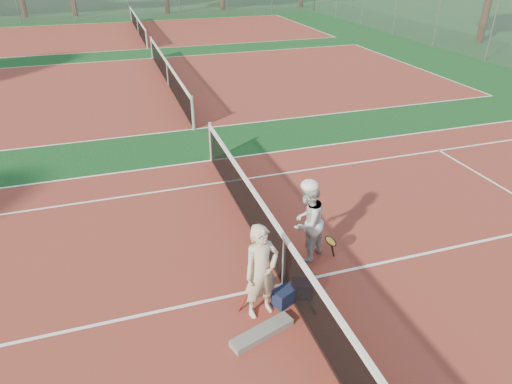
% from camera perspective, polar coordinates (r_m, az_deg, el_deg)
% --- Properties ---
extents(ground, '(130.00, 130.00, 0.00)m').
position_cam_1_polar(ground, '(8.16, 3.42, -11.47)').
color(ground, '#103D17').
rests_on(ground, ground).
extents(court_main, '(23.77, 10.97, 0.01)m').
position_cam_1_polar(court_main, '(8.16, 3.42, -11.46)').
color(court_main, maroon).
rests_on(court_main, ground).
extents(court_far_a, '(23.77, 10.97, 0.01)m').
position_cam_1_polar(court_far_a, '(20.12, -10.87, 12.97)').
color(court_far_a, maroon).
rests_on(court_far_a, ground).
extents(court_far_b, '(23.77, 10.97, 0.01)m').
position_cam_1_polar(court_far_b, '(33.28, -14.46, 18.67)').
color(court_far_b, maroon).
rests_on(court_far_b, ground).
extents(net_main, '(0.10, 10.98, 1.02)m').
position_cam_1_polar(net_main, '(7.84, 3.52, -8.62)').
color(net_main, black).
rests_on(net_main, ground).
extents(net_far_a, '(0.10, 10.98, 1.02)m').
position_cam_1_polar(net_far_a, '(20.00, -11.01, 14.37)').
color(net_far_a, black).
rests_on(net_far_a, ground).
extents(net_far_b, '(0.10, 10.98, 1.02)m').
position_cam_1_polar(net_far_b, '(33.21, -14.57, 19.53)').
color(net_far_b, black).
rests_on(net_far_b, ground).
extents(player_a, '(0.67, 0.52, 1.63)m').
position_cam_1_polar(player_a, '(7.11, 0.67, -9.92)').
color(player_a, beige).
rests_on(player_a, ground).
extents(player_b, '(0.97, 0.93, 1.58)m').
position_cam_1_polar(player_b, '(8.38, 6.44, -3.74)').
color(player_b, silver).
rests_on(player_b, ground).
extents(racket_red, '(0.41, 0.35, 0.52)m').
position_cam_1_polar(racket_red, '(7.58, -0.54, -12.58)').
color(racket_red, maroon).
rests_on(racket_red, ground).
extents(racket_black_held, '(0.36, 0.36, 0.57)m').
position_cam_1_polar(racket_black_held, '(8.63, 9.24, -6.95)').
color(racket_black_held, black).
rests_on(racket_black_held, ground).
extents(racket_spare, '(0.30, 0.61, 0.13)m').
position_cam_1_polar(racket_spare, '(7.90, 5.92, -12.56)').
color(racket_spare, black).
rests_on(racket_spare, ground).
extents(sports_bag_navy, '(0.43, 0.38, 0.29)m').
position_cam_1_polar(sports_bag_navy, '(7.71, 3.53, -12.92)').
color(sports_bag_navy, black).
rests_on(sports_bag_navy, ground).
extents(sports_bag_purple, '(0.44, 0.39, 0.30)m').
position_cam_1_polar(sports_bag_purple, '(7.87, 5.80, -11.96)').
color(sports_bag_purple, black).
rests_on(sports_bag_purple, ground).
extents(net_cover_canvas, '(1.08, 0.56, 0.11)m').
position_cam_1_polar(net_cover_canvas, '(7.24, 0.76, -17.17)').
color(net_cover_canvas, '#67635D').
rests_on(net_cover_canvas, ground).
extents(water_bottle, '(0.09, 0.09, 0.30)m').
position_cam_1_polar(water_bottle, '(7.93, 6.85, -11.65)').
color(water_bottle, silver).
rests_on(water_bottle, ground).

